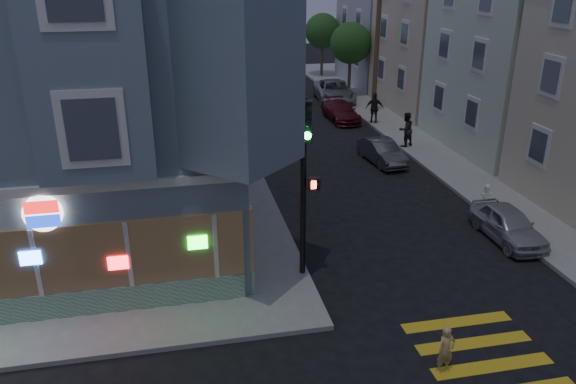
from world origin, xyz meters
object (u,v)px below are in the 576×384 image
object	(u,v)px
parked_car_b	(382,152)
parked_car_d	(334,91)
parked_car_c	(341,111)
pedestrian_a	(406,129)
traffic_signal	(305,160)
utility_pole	(377,42)
fire_hydrant	(487,193)
running_child	(446,350)
parked_car_a	(508,224)
street_tree_near	(351,43)
pedestrian_b	(375,108)
street_tree_far	(322,31)

from	to	relation	value
parked_car_b	parked_car_d	distance (m)	13.60
parked_car_c	pedestrian_a	bearing A→B (deg)	-76.27
traffic_signal	parked_car_d	bearing A→B (deg)	93.05
utility_pole	fire_hydrant	xyz separation A→B (m)	(-0.40, -14.96, -4.23)
running_child	utility_pole	bearing A→B (deg)	64.79
utility_pole	parked_car_d	world-z (taller)	utility_pole
running_child	parked_car_a	size ratio (longest dim) A/B	0.36
street_tree_near	parked_car_b	world-z (taller)	street_tree_near
street_tree_near	traffic_signal	world-z (taller)	traffic_signal
pedestrian_b	running_child	bearing A→B (deg)	94.42
running_child	parked_car_d	size ratio (longest dim) A/B	0.24
utility_pole	pedestrian_a	bearing A→B (deg)	-95.70
parked_car_a	pedestrian_b	bearing A→B (deg)	88.36
utility_pole	parked_car_b	bearing A→B (deg)	-107.11
utility_pole	parked_car_c	xyz separation A→B (m)	(-2.41, -0.64, -4.20)
street_tree_near	running_child	size ratio (longest dim) A/B	4.07
street_tree_far	fire_hydrant	world-z (taller)	street_tree_far
street_tree_near	parked_car_a	size ratio (longest dim) A/B	1.46
pedestrian_b	parked_car_d	bearing A→B (deg)	-64.42
pedestrian_a	parked_car_d	size ratio (longest dim) A/B	0.34
pedestrian_b	parked_car_a	xyz separation A→B (m)	(-0.60, -15.86, -0.46)
parked_car_d	street_tree_far	bearing A→B (deg)	86.71
utility_pole	parked_car_a	bearing A→B (deg)	-94.13
utility_pole	parked_car_c	bearing A→B (deg)	-165.05
parked_car_d	pedestrian_b	bearing A→B (deg)	-78.20
pedestrian_a	parked_car_d	world-z (taller)	pedestrian_a
street_tree_near	parked_car_d	xyz separation A→B (m)	(-1.56, -1.44, -3.18)
traffic_signal	street_tree_far	bearing A→B (deg)	95.50
parked_car_a	parked_car_d	xyz separation A→B (m)	(-0.06, 22.54, 0.14)
street_tree_far	pedestrian_b	distance (m)	16.40
parked_car_c	traffic_signal	bearing A→B (deg)	-111.35
street_tree_far	parked_car_b	bearing A→B (deg)	-97.35
parked_car_d	fire_hydrant	world-z (taller)	parked_car_d
street_tree_near	pedestrian_b	size ratio (longest dim) A/B	2.84
parked_car_b	parked_car_c	xyz separation A→B (m)	(0.36, 8.33, 0.01)
street_tree_far	pedestrian_a	size ratio (longest dim) A/B	2.84
utility_pole	street_tree_near	xyz separation A→B (m)	(0.20, 6.00, -0.86)
street_tree_near	parked_car_b	xyz separation A→B (m)	(-2.96, -14.97, -3.35)
parked_car_a	running_child	bearing A→B (deg)	-131.10
street_tree_far	parked_car_c	size ratio (longest dim) A/B	1.29
parked_car_d	running_child	bearing A→B (deg)	-94.61
parked_car_c	fire_hydrant	bearing A→B (deg)	-83.29
utility_pole	pedestrian_a	xyz separation A→B (m)	(-0.70, -7.01, -3.72)
parked_car_c	street_tree_near	bearing A→B (deg)	67.34
pedestrian_b	traffic_signal	distance (m)	19.24
pedestrian_a	parked_car_a	world-z (taller)	pedestrian_a
running_child	traffic_signal	size ratio (longest dim) A/B	0.23
street_tree_far	traffic_signal	bearing A→B (deg)	-105.80
pedestrian_b	parked_car_d	xyz separation A→B (m)	(-0.66, 6.68, -0.33)
parked_car_b	traffic_signal	xyz separation A→B (m)	(-6.42, -10.17, 3.42)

